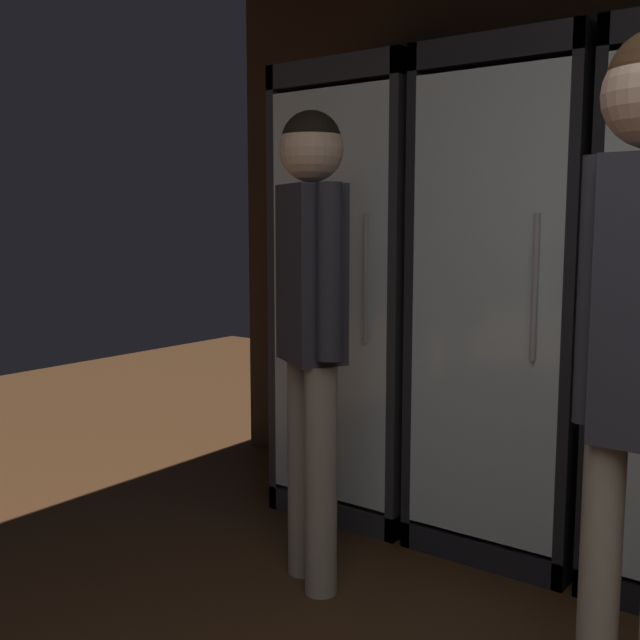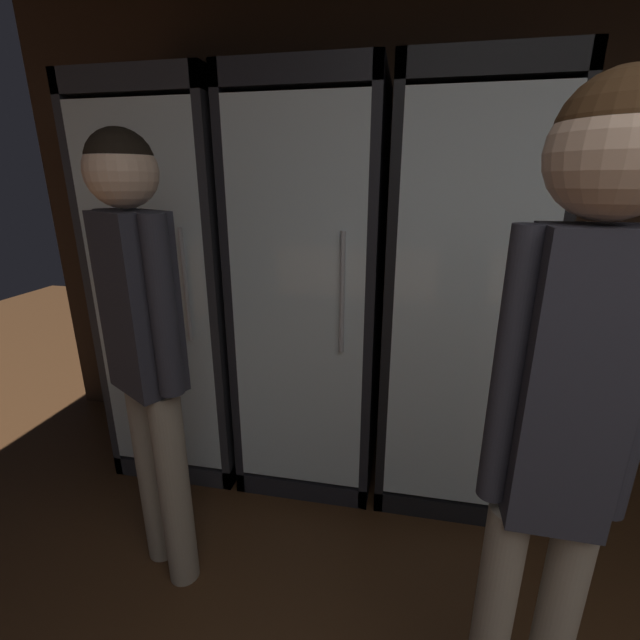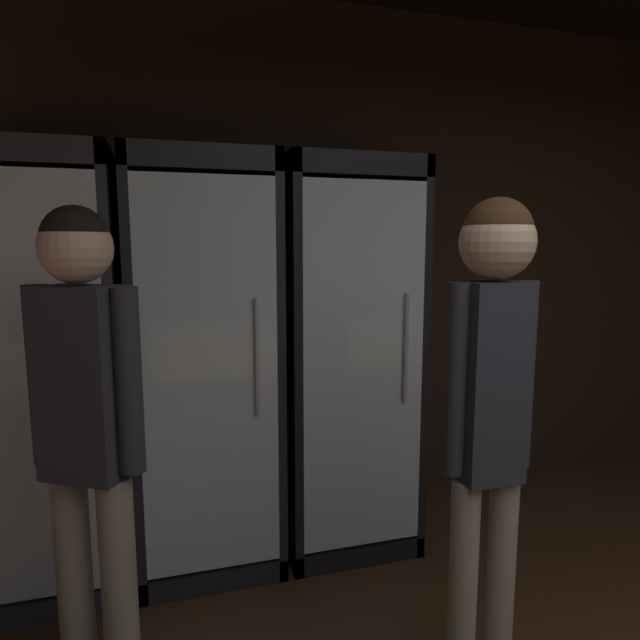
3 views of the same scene
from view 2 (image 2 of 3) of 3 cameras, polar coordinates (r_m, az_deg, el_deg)
name	(u,v)px [view 2 (image 2 of 3)]	position (r m, az deg, el deg)	size (l,w,h in m)	color
wall_back	(581,201)	(2.53, 31.34, 13.36)	(6.00, 0.06, 2.80)	black
cooler_far_left	(190,290)	(2.41, -16.90, 3.82)	(0.65, 0.69, 1.93)	#2B2B30
cooler_left	(315,297)	(2.17, -0.66, 3.10)	(0.65, 0.69, 1.93)	black
cooler_center	(456,303)	(2.14, 17.64, 2.16)	(0.65, 0.69, 1.93)	black
shopper_near	(143,329)	(1.57, -22.47, -1.15)	(0.35, 0.27, 1.65)	gray
shopper_far	(568,397)	(0.98, 30.05, -8.79)	(0.29, 0.22, 1.67)	gray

